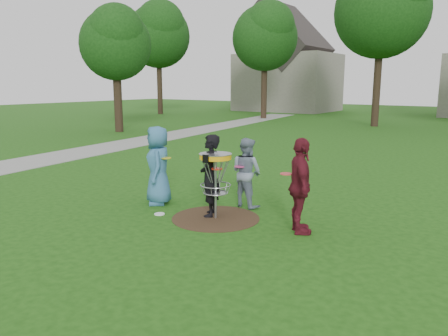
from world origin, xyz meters
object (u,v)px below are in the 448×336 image
Objects in this scene: player_black at (210,176)px; disc_golf_basket at (215,169)px; player_blue at (158,165)px; player_grey at (246,172)px; player_maroon at (300,186)px.

player_black is 0.28m from disc_golf_basket.
player_blue reaches higher than player_grey.
player_black is 1.10× the size of player_grey.
player_blue is at bearing 39.14° from player_grey.
player_maroon is at bearing 5.50° from disc_golf_basket.
player_black is (1.52, -0.07, -0.04)m from player_blue.
player_black is at bearing 56.72° from player_maroon.
player_blue is at bearing -121.41° from player_black.
player_grey is 1.15m from disc_golf_basket.
player_grey is (1.76, 0.96, -0.12)m from player_blue.
player_blue is at bearing 54.56° from player_maroon.
player_blue is 1.73m from disc_golf_basket.
player_maroon is (1.98, 0.08, 0.03)m from player_black.
player_maroon reaches higher than player_grey.
player_blue is 3.50m from player_maroon.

